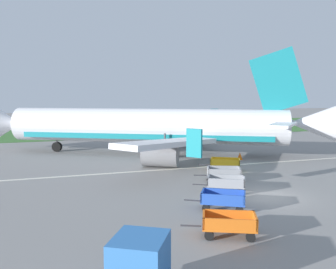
% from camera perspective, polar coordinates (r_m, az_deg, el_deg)
% --- Properties ---
extents(ground_plane, '(220.00, 220.00, 0.00)m').
position_cam_1_polar(ground_plane, '(24.94, 15.54, -9.36)').
color(ground_plane, gray).
extents(grass_strip, '(220.00, 28.00, 0.06)m').
position_cam_1_polar(grass_strip, '(68.41, -6.56, 0.93)').
color(grass_strip, '#3D7033').
rests_on(grass_strip, ground).
extents(apron_stripe, '(120.00, 0.36, 0.01)m').
position_cam_1_polar(apron_stripe, '(33.51, 6.02, -5.05)').
color(apron_stripe, silver).
rests_on(apron_stripe, ground).
extents(airplane, '(34.88, 28.85, 11.34)m').
position_cam_1_polar(airplane, '(39.58, -2.03, 1.24)').
color(airplane, silver).
rests_on(airplane, ground).
extents(baggage_cart_nearest, '(3.54, 2.29, 1.07)m').
position_cam_1_polar(baggage_cart_nearest, '(17.86, 9.52, -13.65)').
color(baggage_cart_nearest, orange).
rests_on(baggage_cart_nearest, ground).
extents(baggage_cart_second_in_row, '(3.44, 2.47, 1.07)m').
position_cam_1_polar(baggage_cart_second_in_row, '(21.56, 8.61, -10.05)').
color(baggage_cart_second_in_row, '#234CB2').
rests_on(baggage_cart_second_in_row, ground).
extents(baggage_cart_third_in_row, '(3.47, 2.43, 1.07)m').
position_cam_1_polar(baggage_cart_third_in_row, '(25.24, 9.06, -7.59)').
color(baggage_cart_third_in_row, gray).
rests_on(baggage_cart_third_in_row, ground).
extents(baggage_cart_fourth_in_row, '(3.58, 2.21, 1.07)m').
position_cam_1_polar(baggage_cart_fourth_in_row, '(28.24, 8.71, -6.06)').
color(baggage_cart_fourth_in_row, gray).
rests_on(baggage_cart_fourth_in_row, ground).
extents(baggage_cart_far_end, '(3.45, 2.46, 1.07)m').
position_cam_1_polar(baggage_cart_far_end, '(31.99, 8.94, -4.56)').
color(baggage_cart_far_end, gold).
rests_on(baggage_cart_far_end, ground).
extents(service_truck_beside_carts, '(4.74, 3.84, 2.10)m').
position_cam_1_polar(service_truck_beside_carts, '(12.56, -2.19, -20.18)').
color(service_truck_beside_carts, slate).
rests_on(service_truck_beside_carts, ground).
extents(traffic_cone_near_plane, '(0.56, 0.56, 0.74)m').
position_cam_1_polar(traffic_cone_near_plane, '(37.49, 11.19, -3.32)').
color(traffic_cone_near_plane, orange).
rests_on(traffic_cone_near_plane, ground).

